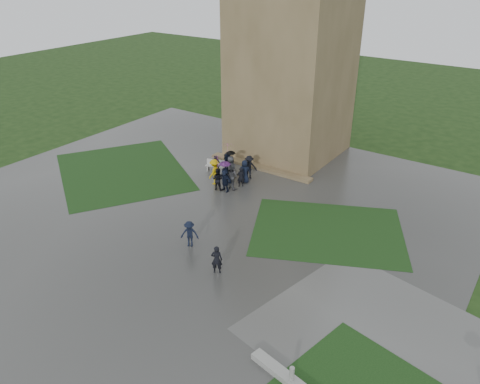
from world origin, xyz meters
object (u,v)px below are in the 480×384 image
Objects in this scene: bench at (216,165)px; pedestrian_mid at (190,234)px; pedestrian_near at (217,260)px; tower at (293,43)px.

bench is 0.97× the size of pedestrian_mid.
pedestrian_near is at bearing -52.13° from pedestrian_mid.
tower is 19.79m from pedestrian_near.
pedestrian_mid is 3.05m from pedestrian_near.
pedestrian_mid is at bearing -51.61° from pedestrian_near.
tower is 11.02× the size of pedestrian_near.
bench is at bearing -111.40° from tower.
bench is at bearing -81.84° from pedestrian_near.
tower is 11.18× the size of pedestrian_mid.
pedestrian_mid is at bearing -79.98° from bench.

